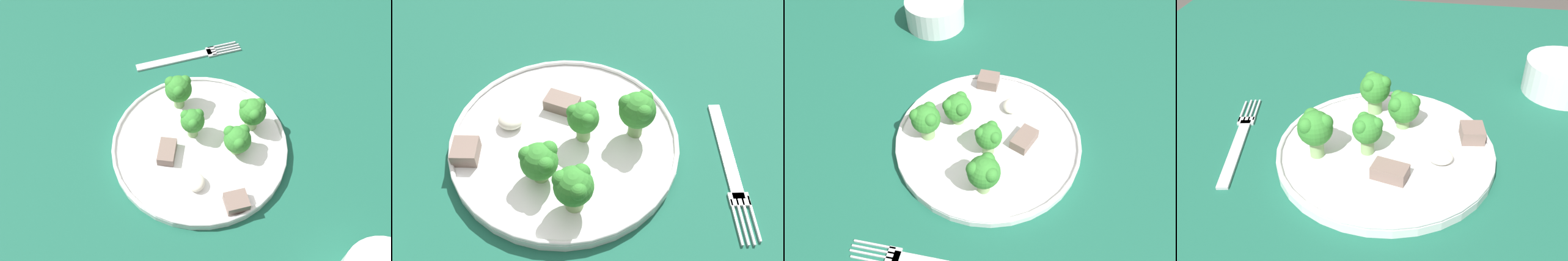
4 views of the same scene
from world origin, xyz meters
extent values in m
cube|color=#195642|center=(0.00, 0.00, 0.72)|extent=(1.12, 1.08, 0.03)
cylinder|color=brown|center=(0.50, -0.48, 0.35)|extent=(0.06, 0.06, 0.70)
cylinder|color=white|center=(-0.01, -0.07, 0.74)|extent=(0.29, 0.29, 0.01)
torus|color=white|center=(-0.01, -0.07, 0.75)|extent=(0.29, 0.29, 0.01)
cube|color=silver|center=(-0.21, -0.10, 0.73)|extent=(0.04, 0.15, 0.00)
cube|color=silver|center=(-0.22, -0.02, 0.73)|extent=(0.03, 0.02, 0.00)
cube|color=silver|center=(-0.22, 0.01, 0.73)|extent=(0.01, 0.06, 0.00)
cube|color=silver|center=(-0.23, 0.01, 0.73)|extent=(0.01, 0.06, 0.00)
cube|color=silver|center=(-0.23, 0.01, 0.73)|extent=(0.01, 0.06, 0.00)
cube|color=silver|center=(-0.24, 0.00, 0.73)|extent=(0.01, 0.06, 0.00)
cylinder|color=#7FA866|center=(0.01, -0.01, 0.75)|extent=(0.02, 0.02, 0.02)
sphere|color=#337F2D|center=(0.01, -0.01, 0.78)|extent=(0.04, 0.04, 0.04)
sphere|color=#337F2D|center=(0.02, -0.01, 0.79)|extent=(0.02, 0.02, 0.02)
sphere|color=#337F2D|center=(0.00, 0.00, 0.79)|extent=(0.02, 0.02, 0.02)
sphere|color=#337F2D|center=(0.00, -0.02, 0.79)|extent=(0.02, 0.02, 0.02)
cylinder|color=#7FA866|center=(-0.09, -0.10, 0.76)|extent=(0.02, 0.02, 0.03)
sphere|color=#337F2D|center=(-0.09, -0.10, 0.79)|extent=(0.05, 0.05, 0.05)
sphere|color=#337F2D|center=(-0.08, -0.10, 0.80)|extent=(0.02, 0.02, 0.02)
sphere|color=#337F2D|center=(-0.10, -0.08, 0.80)|extent=(0.02, 0.02, 0.02)
sphere|color=#337F2D|center=(-0.10, -0.11, 0.80)|extent=(0.02, 0.02, 0.02)
cylinder|color=#7FA866|center=(-0.03, -0.08, 0.76)|extent=(0.02, 0.02, 0.02)
sphere|color=#337F2D|center=(-0.03, -0.08, 0.78)|extent=(0.04, 0.04, 0.04)
sphere|color=#337F2D|center=(-0.02, -0.08, 0.79)|extent=(0.02, 0.02, 0.02)
sphere|color=#337F2D|center=(-0.04, -0.07, 0.79)|extent=(0.02, 0.02, 0.02)
sphere|color=#337F2D|center=(-0.04, -0.09, 0.79)|extent=(0.02, 0.02, 0.02)
cylinder|color=#7FA866|center=(-0.04, 0.02, 0.76)|extent=(0.02, 0.02, 0.02)
sphere|color=#337F2D|center=(-0.04, 0.02, 0.78)|extent=(0.04, 0.04, 0.04)
sphere|color=#337F2D|center=(-0.02, 0.02, 0.79)|extent=(0.02, 0.02, 0.02)
sphere|color=#337F2D|center=(-0.04, 0.03, 0.79)|extent=(0.02, 0.02, 0.02)
sphere|color=#337F2D|center=(-0.04, 0.01, 0.79)|extent=(0.02, 0.02, 0.02)
cube|color=#756056|center=(0.01, -0.12, 0.75)|extent=(0.05, 0.04, 0.02)
cube|color=#756056|center=(0.11, -0.03, 0.75)|extent=(0.04, 0.04, 0.02)
ellipsoid|color=silver|center=(0.07, -0.08, 0.75)|extent=(0.03, 0.03, 0.02)
camera|label=1|loc=(0.40, -0.12, 1.38)|focal=42.00mm
camera|label=2|loc=(-0.09, 0.28, 1.20)|focal=42.00mm
camera|label=3|loc=(-0.35, -0.19, 1.22)|focal=35.00mm
camera|label=4|loc=(0.06, -0.55, 1.12)|focal=42.00mm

